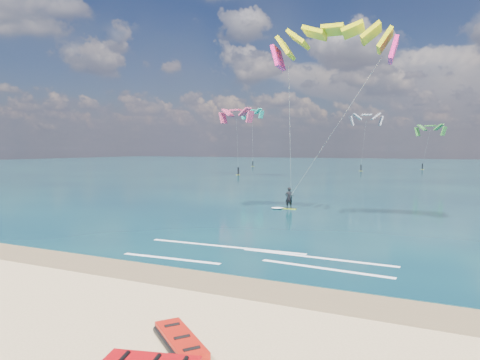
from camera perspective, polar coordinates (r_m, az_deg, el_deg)
ground at (r=51.55m, az=14.96°, el=-1.36°), size 320.00×320.00×0.00m
wet_sand_strip at (r=16.88m, az=-7.91°, el=-12.67°), size 320.00×2.40×0.01m
sea at (r=115.00m, az=20.49°, el=1.54°), size 320.00×200.00×0.04m
packed_kite_mid at (r=11.40m, az=-7.94°, el=-21.27°), size 2.52×2.29×0.36m
kitesurfer_main at (r=30.74m, az=9.29°, el=8.17°), size 11.31×7.50×13.74m
shoreline_foam at (r=19.66m, az=2.54°, el=-10.07°), size 12.34×3.62×0.01m
distant_kites at (r=90.22m, az=15.50°, el=4.75°), size 81.15×39.79×14.74m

